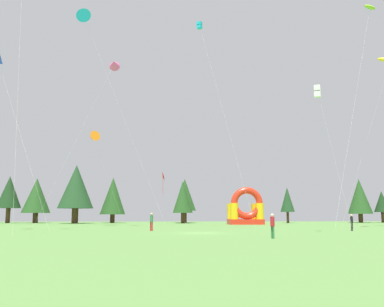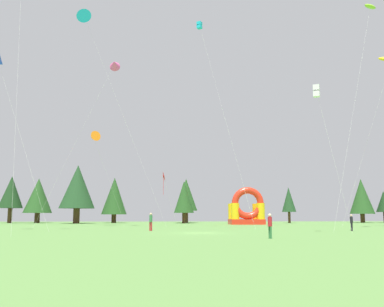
{
  "view_description": "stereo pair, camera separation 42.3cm",
  "coord_description": "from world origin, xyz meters",
  "px_view_note": "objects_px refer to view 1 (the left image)",
  "views": [
    {
      "loc": [
        -2.93,
        -38.0,
        1.65
      ],
      "look_at": [
        0.0,
        13.3,
        8.98
      ],
      "focal_mm": 39.88,
      "sensor_mm": 36.0,
      "label": 1
    },
    {
      "loc": [
        -2.51,
        -38.02,
        1.65
      ],
      "look_at": [
        0.0,
        13.3,
        8.98
      ],
      "focal_mm": 39.88,
      "sensor_mm": 36.0,
      "label": 2
    }
  ],
  "objects_px": {
    "kite_pink_delta": "(114,64)",
    "kite_cyan_box": "(200,27)",
    "kite_red_diamond": "(163,177)",
    "person_midfield": "(272,224)",
    "kite_orange_delta": "(93,137)",
    "inflatable_orange_dome": "(246,211)",
    "kite_white_box": "(317,92)",
    "kite_lime_parafoil": "(370,8)",
    "person_far_side": "(151,220)",
    "person_near_camera": "(352,221)",
    "kite_teal_delta": "(85,18)"
  },
  "relations": [
    {
      "from": "person_near_camera",
      "to": "inflatable_orange_dome",
      "type": "distance_m",
      "value": 27.66
    },
    {
      "from": "kite_white_box",
      "to": "kite_teal_delta",
      "type": "distance_m",
      "value": 34.55
    },
    {
      "from": "kite_cyan_box",
      "to": "person_midfield",
      "type": "relative_size",
      "value": 15.22
    },
    {
      "from": "kite_white_box",
      "to": "inflatable_orange_dome",
      "type": "distance_m",
      "value": 34.1
    },
    {
      "from": "kite_white_box",
      "to": "person_midfield",
      "type": "relative_size",
      "value": 7.83
    },
    {
      "from": "kite_teal_delta",
      "to": "person_midfield",
      "type": "distance_m",
      "value": 41.77
    },
    {
      "from": "kite_cyan_box",
      "to": "kite_pink_delta",
      "type": "xyz_separation_m",
      "value": [
        -11.08,
        3.52,
        -3.87
      ]
    },
    {
      "from": "kite_red_diamond",
      "to": "kite_white_box",
      "type": "bearing_deg",
      "value": -57.67
    },
    {
      "from": "kite_lime_parafoil",
      "to": "kite_teal_delta",
      "type": "bearing_deg",
      "value": 165.02
    },
    {
      "from": "kite_red_diamond",
      "to": "kite_teal_delta",
      "type": "relative_size",
      "value": 0.25
    },
    {
      "from": "kite_red_diamond",
      "to": "kite_lime_parafoil",
      "type": "relative_size",
      "value": 0.28
    },
    {
      "from": "kite_cyan_box",
      "to": "kite_teal_delta",
      "type": "relative_size",
      "value": 0.89
    },
    {
      "from": "kite_red_diamond",
      "to": "inflatable_orange_dome",
      "type": "xyz_separation_m",
      "value": [
        13.43,
        9.97,
        -4.59
      ]
    },
    {
      "from": "kite_pink_delta",
      "to": "kite_lime_parafoil",
      "type": "distance_m",
      "value": 32.22
    },
    {
      "from": "kite_orange_delta",
      "to": "kite_cyan_box",
      "type": "height_order",
      "value": "kite_cyan_box"
    },
    {
      "from": "kite_red_diamond",
      "to": "person_far_side",
      "type": "relative_size",
      "value": 4.08
    },
    {
      "from": "kite_cyan_box",
      "to": "person_far_side",
      "type": "distance_m",
      "value": 25.87
    },
    {
      "from": "kite_red_diamond",
      "to": "person_midfield",
      "type": "distance_m",
      "value": 31.52
    },
    {
      "from": "kite_pink_delta",
      "to": "person_midfield",
      "type": "bearing_deg",
      "value": -60.29
    },
    {
      "from": "kite_teal_delta",
      "to": "person_far_side",
      "type": "height_order",
      "value": "kite_teal_delta"
    },
    {
      "from": "kite_orange_delta",
      "to": "inflatable_orange_dome",
      "type": "xyz_separation_m",
      "value": [
        23.17,
        9.93,
        -10.18
      ]
    },
    {
      "from": "inflatable_orange_dome",
      "to": "kite_teal_delta",
      "type": "bearing_deg",
      "value": -149.99
    },
    {
      "from": "kite_red_diamond",
      "to": "person_near_camera",
      "type": "relative_size",
      "value": 4.48
    },
    {
      "from": "kite_orange_delta",
      "to": "kite_pink_delta",
      "type": "xyz_separation_m",
      "value": [
        3.27,
        -4.84,
        8.95
      ]
    },
    {
      "from": "person_near_camera",
      "to": "inflatable_orange_dome",
      "type": "xyz_separation_m",
      "value": [
        -5.67,
        27.05,
        1.15
      ]
    },
    {
      "from": "kite_pink_delta",
      "to": "kite_orange_delta",
      "type": "bearing_deg",
      "value": 124.1
    },
    {
      "from": "kite_cyan_box",
      "to": "kite_pink_delta",
      "type": "bearing_deg",
      "value": 162.37
    },
    {
      "from": "kite_lime_parafoil",
      "to": "kite_pink_delta",
      "type": "bearing_deg",
      "value": 164.52
    },
    {
      "from": "person_midfield",
      "to": "kite_cyan_box",
      "type": "bearing_deg",
      "value": -20.44
    },
    {
      "from": "kite_orange_delta",
      "to": "kite_cyan_box",
      "type": "xyz_separation_m",
      "value": [
        14.35,
        -8.36,
        12.82
      ]
    },
    {
      "from": "kite_lime_parafoil",
      "to": "person_near_camera",
      "type": "relative_size",
      "value": 16.23
    },
    {
      "from": "kite_pink_delta",
      "to": "person_midfield",
      "type": "height_order",
      "value": "kite_pink_delta"
    },
    {
      "from": "kite_red_diamond",
      "to": "kite_lime_parafoil",
      "type": "height_order",
      "value": "kite_lime_parafoil"
    },
    {
      "from": "person_midfield",
      "to": "inflatable_orange_dome",
      "type": "bearing_deg",
      "value": -36.95
    },
    {
      "from": "kite_pink_delta",
      "to": "kite_cyan_box",
      "type": "bearing_deg",
      "value": -17.63
    },
    {
      "from": "kite_teal_delta",
      "to": "inflatable_orange_dome",
      "type": "bearing_deg",
      "value": 30.01
    },
    {
      "from": "kite_white_box",
      "to": "kite_lime_parafoil",
      "type": "bearing_deg",
      "value": 42.23
    },
    {
      "from": "person_far_side",
      "to": "inflatable_orange_dome",
      "type": "height_order",
      "value": "inflatable_orange_dome"
    },
    {
      "from": "kite_red_diamond",
      "to": "person_near_camera",
      "type": "distance_m",
      "value": 26.27
    },
    {
      "from": "kite_orange_delta",
      "to": "kite_teal_delta",
      "type": "bearing_deg",
      "value": -103.18
    },
    {
      "from": "person_near_camera",
      "to": "person_far_side",
      "type": "xyz_separation_m",
      "value": [
        -19.97,
        0.97,
        0.09
      ]
    },
    {
      "from": "kite_red_diamond",
      "to": "kite_teal_delta",
      "type": "distance_m",
      "value": 24.05
    },
    {
      "from": "kite_red_diamond",
      "to": "person_far_side",
      "type": "xyz_separation_m",
      "value": [
        -0.87,
        -16.11,
        -5.65
      ]
    },
    {
      "from": "kite_white_box",
      "to": "person_far_side",
      "type": "bearing_deg",
      "value": 157.19
    },
    {
      "from": "kite_teal_delta",
      "to": "kite_red_diamond",
      "type": "bearing_deg",
      "value": 20.34
    },
    {
      "from": "kite_cyan_box",
      "to": "person_far_side",
      "type": "relative_size",
      "value": 14.48
    },
    {
      "from": "kite_cyan_box",
      "to": "person_far_side",
      "type": "bearing_deg",
      "value": -125.1
    },
    {
      "from": "kite_white_box",
      "to": "person_midfield",
      "type": "xyz_separation_m",
      "value": [
        -6.31,
        -7.52,
        -11.65
      ]
    },
    {
      "from": "kite_orange_delta",
      "to": "kite_white_box",
      "type": "distance_m",
      "value": 32.86
    },
    {
      "from": "kite_cyan_box",
      "to": "person_midfield",
      "type": "height_order",
      "value": "kite_cyan_box"
    }
  ]
}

